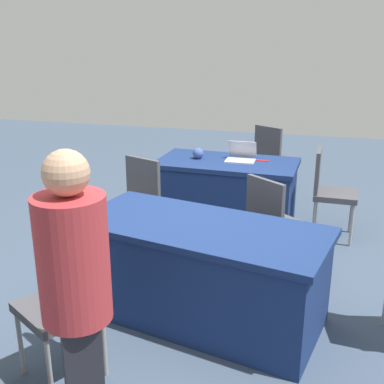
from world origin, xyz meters
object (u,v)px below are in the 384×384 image
object	(u,v)px
chair_tucked_right	(329,188)
chair_back_row	(274,221)
chair_tucked_left	(68,293)
scissors_red	(261,160)
chair_near_front	(273,155)
laptop_silver	(241,157)
yarn_ball	(198,153)
table_foreground	(227,194)
chair_aisle	(135,202)
table_mid_left	(201,271)
person_attendee_browsing	(76,296)

from	to	relation	value
chair_tucked_right	chair_back_row	world-z (taller)	chair_tucked_right
chair_tucked_left	scissors_red	xyz separation A→B (m)	(-0.80, -2.84, 0.21)
chair_near_front	laptop_silver	size ratio (longest dim) A/B	2.98
chair_near_front	scissors_red	bearing A→B (deg)	-60.29
laptop_silver	yarn_ball	xyz separation A→B (m)	(0.48, 0.04, 0.02)
laptop_silver	chair_back_row	bearing A→B (deg)	113.42
table_foreground	chair_aisle	distance (m)	1.24
chair_back_row	yarn_ball	distance (m)	1.52
chair_tucked_left	scissors_red	world-z (taller)	chair_tucked_left
chair_tucked_right	yarn_ball	world-z (taller)	chair_tucked_right
table_foreground	yarn_ball	world-z (taller)	yarn_ball
table_mid_left	chair_back_row	bearing A→B (deg)	-119.44
yarn_ball	chair_tucked_left	bearing A→B (deg)	87.92
chair_aisle	laptop_silver	bearing A→B (deg)	-107.10
table_mid_left	laptop_silver	world-z (taller)	laptop_silver
chair_tucked_left	chair_aisle	xyz separation A→B (m)	(0.26, -1.73, -0.00)
chair_tucked_right	chair_near_front	bearing A→B (deg)	-149.45
laptop_silver	yarn_ball	bearing A→B (deg)	4.03
chair_tucked_right	table_foreground	bearing A→B (deg)	-89.77
chair_near_front	person_attendee_browsing	distance (m)	4.59
yarn_ball	table_mid_left	bearing A→B (deg)	105.70
chair_aisle	scissors_red	world-z (taller)	chair_aisle
table_foreground	scissors_red	xyz separation A→B (m)	(-0.36, -0.11, 0.39)
chair_back_row	laptop_silver	bearing A→B (deg)	151.18
scissors_red	table_mid_left	bearing A→B (deg)	82.97
chair_near_front	laptop_silver	world-z (taller)	laptop_silver
chair_near_front	chair_tucked_left	bearing A→B (deg)	-71.15
table_mid_left	scissors_red	world-z (taller)	scissors_red
chair_near_front	chair_back_row	distance (m)	2.40
chair_back_row	chair_tucked_left	bearing A→B (deg)	-86.57
chair_tucked_left	scissors_red	size ratio (longest dim) A/B	5.42
chair_back_row	yarn_ball	world-z (taller)	chair_back_row
table_mid_left	chair_near_front	bearing A→B (deg)	-93.03
scissors_red	laptop_silver	bearing A→B (deg)	11.10
chair_tucked_right	laptop_silver	xyz separation A→B (m)	(0.97, -0.07, 0.25)
person_attendee_browsing	yarn_ball	distance (m)	3.29
table_foreground	chair_back_row	world-z (taller)	chair_back_row
chair_near_front	chair_aisle	xyz separation A→B (m)	(1.07, 2.30, 0.01)
table_mid_left	yarn_ball	size ratio (longest dim) A/B	16.36
table_mid_left	chair_aisle	xyz separation A→B (m)	(0.90, -0.90, 0.18)
chair_aisle	person_attendee_browsing	xyz separation A→B (m)	(-0.64, 2.26, 0.34)
chair_near_front	table_foreground	bearing A→B (deg)	-75.67
table_foreground	chair_tucked_right	distance (m)	1.12
table_mid_left	yarn_ball	xyz separation A→B (m)	(0.54, -1.92, 0.44)
chair_back_row	table_foreground	bearing A→B (deg)	158.02
table_mid_left	person_attendee_browsing	world-z (taller)	person_attendee_browsing
person_attendee_browsing	yarn_ball	world-z (taller)	person_attendee_browsing
chair_near_front	chair_back_row	world-z (taller)	chair_near_front
chair_tucked_left	person_attendee_browsing	world-z (taller)	person_attendee_browsing
table_mid_left	chair_tucked_left	bearing A→B (deg)	52.58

